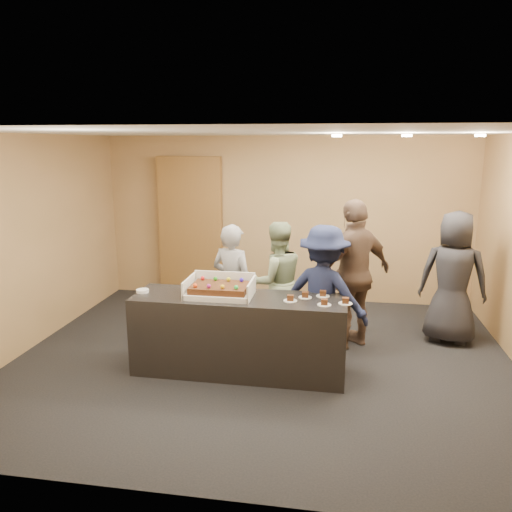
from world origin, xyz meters
name	(u,v)px	position (x,y,z in m)	size (l,w,h in m)	color
room	(263,251)	(0.00, 0.00, 1.35)	(6.04, 6.00, 2.70)	black
serving_counter	(239,334)	(-0.22, -0.37, 0.45)	(2.40, 0.70, 0.90)	black
storage_cabinet	(191,228)	(-1.60, 2.41, 1.18)	(1.08, 0.15, 2.37)	brown
cake_box	(221,291)	(-0.44, -0.34, 0.95)	(0.74, 0.51, 0.22)	white
sheet_cake	(220,287)	(-0.44, -0.37, 1.00)	(0.64, 0.44, 0.12)	#3E220E
plate_stack	(143,291)	(-1.35, -0.39, 0.92)	(0.14, 0.14, 0.04)	white
slice_a	(290,299)	(0.37, -0.43, 0.92)	(0.15, 0.15, 0.07)	white
slice_b	(305,296)	(0.52, -0.29, 0.92)	(0.15, 0.15, 0.07)	white
slice_c	(324,303)	(0.74, -0.51, 0.92)	(0.15, 0.15, 0.07)	white
slice_d	(323,294)	(0.71, -0.20, 0.92)	(0.15, 0.15, 0.07)	white
slice_e	(345,302)	(0.96, -0.43, 0.92)	(0.15, 0.15, 0.07)	white
person_server_grey	(233,285)	(-0.46, 0.42, 0.80)	(0.58, 0.38, 1.59)	#939297
person_sage_man	(276,282)	(0.08, 0.65, 0.80)	(0.78, 0.61, 1.60)	#909F77
person_navy_man	(324,295)	(0.71, 0.08, 0.83)	(1.07, 0.62, 1.66)	#181F3F
person_brown_extra	(354,274)	(1.08, 0.63, 0.96)	(1.12, 0.47, 1.91)	brown
person_dark_suit	(453,278)	(2.36, 0.96, 0.88)	(0.86, 0.56, 1.75)	#252529
ceiling_spotlights	(407,135)	(1.60, 0.50, 2.67)	(1.72, 0.12, 0.03)	#FFEAC6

